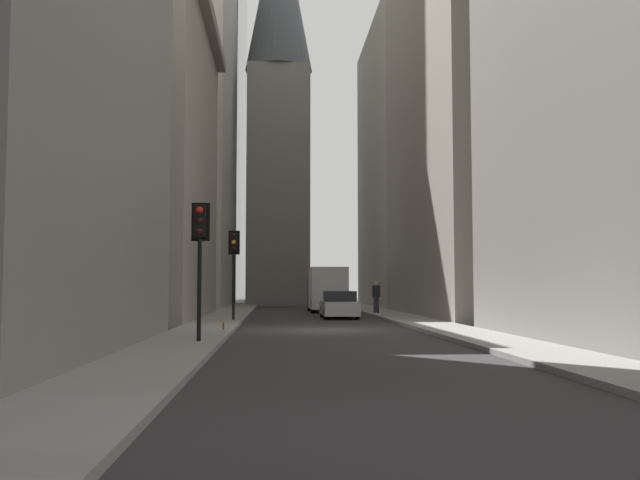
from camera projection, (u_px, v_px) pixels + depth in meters
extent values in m
plane|color=#302D30|center=(325.00, 330.00, 26.36)|extent=(135.00, 135.00, 0.00)
cube|color=gray|center=(206.00, 329.00, 26.08)|extent=(90.00, 2.20, 0.14)
cube|color=gray|center=(442.00, 328.00, 26.65)|extent=(90.00, 2.20, 0.14)
cube|color=gray|center=(499.00, 53.00, 39.01)|extent=(17.59, 10.00, 29.48)
cube|color=#A8A091|center=(431.00, 167.00, 55.98)|extent=(16.89, 10.00, 22.49)
cube|color=gray|center=(106.00, 142.00, 35.42)|extent=(15.24, 10.00, 18.02)
cube|color=gray|center=(211.00, 22.00, 36.18)|extent=(15.24, 0.50, 0.60)
cube|color=#B7B2A5|center=(168.00, 128.00, 55.50)|extent=(17.23, 10.00, 28.55)
cube|color=gray|center=(278.00, 187.00, 61.61)|extent=(5.44, 5.44, 20.96)
cube|color=silver|center=(328.00, 288.00, 44.19)|extent=(4.60, 2.25, 2.60)
cube|color=#38383D|center=(324.00, 293.00, 47.36)|extent=(1.90, 2.25, 1.90)
cube|color=black|center=(324.00, 284.00, 47.40)|extent=(1.92, 2.09, 0.64)
cylinder|color=black|center=(339.00, 304.00, 47.37)|extent=(0.88, 0.28, 0.88)
cylinder|color=black|center=(310.00, 304.00, 47.25)|extent=(0.88, 0.28, 0.88)
cylinder|color=black|center=(345.00, 306.00, 42.79)|extent=(0.88, 0.28, 0.88)
cylinder|color=black|center=(313.00, 306.00, 42.67)|extent=(0.88, 0.28, 0.88)
cube|color=#B7BABF|center=(339.00, 308.00, 36.10)|extent=(4.30, 1.78, 0.70)
cube|color=black|center=(339.00, 296.00, 35.94)|extent=(2.10, 1.58, 0.54)
cylinder|color=black|center=(351.00, 311.00, 37.48)|extent=(0.64, 0.22, 0.64)
cylinder|color=black|center=(322.00, 311.00, 37.38)|extent=(0.64, 0.22, 0.64)
cylinder|color=black|center=(357.00, 313.00, 34.79)|extent=(0.64, 0.22, 0.64)
cylinder|color=black|center=(326.00, 313.00, 34.69)|extent=(0.64, 0.22, 0.64)
cylinder|color=black|center=(199.00, 289.00, 19.48)|extent=(0.12, 0.12, 2.91)
cube|color=black|center=(200.00, 221.00, 19.60)|extent=(0.28, 0.32, 0.90)
cube|color=black|center=(201.00, 222.00, 19.76)|extent=(0.03, 0.52, 1.10)
sphere|color=red|center=(200.00, 210.00, 19.46)|extent=(0.20, 0.20, 0.20)
sphere|color=black|center=(199.00, 221.00, 19.44)|extent=(0.20, 0.20, 0.20)
sphere|color=black|center=(199.00, 231.00, 19.42)|extent=(0.20, 0.20, 0.20)
cylinder|color=black|center=(234.00, 286.00, 31.64)|extent=(0.12, 0.12, 3.08)
cube|color=black|center=(234.00, 242.00, 31.77)|extent=(0.28, 0.32, 0.90)
cube|color=black|center=(234.00, 243.00, 31.93)|extent=(0.03, 0.52, 1.10)
sphere|color=black|center=(234.00, 236.00, 31.64)|extent=(0.20, 0.20, 0.20)
sphere|color=orange|center=(234.00, 242.00, 31.62)|extent=(0.20, 0.20, 0.20)
sphere|color=black|center=(234.00, 249.00, 31.60)|extent=(0.20, 0.20, 0.20)
cylinder|color=#33333D|center=(378.00, 305.00, 39.71)|extent=(0.16, 0.16, 0.92)
cylinder|color=#33333D|center=(375.00, 305.00, 39.70)|extent=(0.16, 0.16, 0.92)
cube|color=#232328|center=(376.00, 291.00, 39.76)|extent=(0.26, 0.44, 0.65)
sphere|color=beige|center=(376.00, 283.00, 39.79)|extent=(0.22, 0.22, 0.22)
cylinder|color=brown|center=(223.00, 327.00, 24.44)|extent=(0.07, 0.07, 0.20)
cylinder|color=brown|center=(223.00, 323.00, 24.44)|extent=(0.03, 0.03, 0.07)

